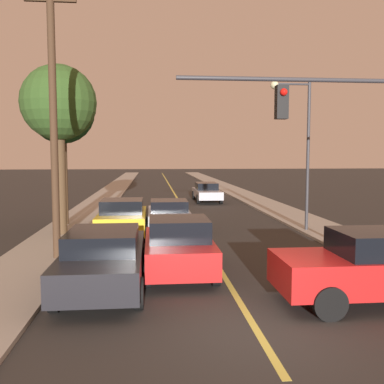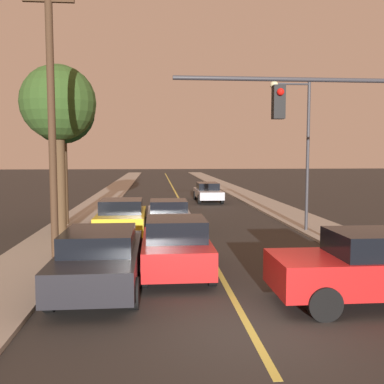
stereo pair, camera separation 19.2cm
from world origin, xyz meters
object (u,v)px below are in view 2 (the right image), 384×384
(tree_left_near, at_px, (58,105))
(car_near_lane_front, at_px, (176,246))
(tree_left_far, at_px, (62,113))
(car_outer_lane_second, at_px, (122,218))
(car_outer_lane_front, at_px, (100,258))
(car_near_lane_second, at_px, (168,215))
(utility_pole_left, at_px, (52,117))
(car_crossing_right, at_px, (369,267))
(streetlamp_right, at_px, (298,134))
(car_far_oncoming, at_px, (208,192))
(traffic_signal_mast, at_px, (343,133))

(tree_left_near, bearing_deg, car_near_lane_front, -53.69)
(tree_left_near, distance_m, tree_left_far, 2.61)
(car_outer_lane_second, bearing_deg, car_outer_lane_front, -90.00)
(car_near_lane_second, distance_m, tree_left_near, 6.72)
(utility_pole_left, bearing_deg, tree_left_near, 99.46)
(car_crossing_right, bearing_deg, streetlamp_right, -8.61)
(car_outer_lane_front, height_order, car_far_oncoming, car_outer_lane_front)
(car_near_lane_second, distance_m, tree_left_far, 7.15)
(car_outer_lane_front, xyz_separation_m, streetlamp_right, (7.76, 7.60, 3.57))
(car_near_lane_front, xyz_separation_m, streetlamp_right, (5.75, 6.30, 3.58))
(streetlamp_right, bearing_deg, car_near_lane_front, -132.37)
(car_outer_lane_second, height_order, tree_left_near, tree_left_near)
(traffic_signal_mast, distance_m, tree_left_near, 11.73)
(car_far_oncoming, relative_size, tree_left_far, 0.73)
(car_outer_lane_front, bearing_deg, utility_pole_left, 120.39)
(traffic_signal_mast, height_order, utility_pole_left, utility_pole_left)
(car_near_lane_second, distance_m, utility_pole_left, 7.54)
(car_crossing_right, height_order, utility_pole_left, utility_pole_left)
(car_far_oncoming, relative_size, tree_left_near, 0.72)
(car_far_oncoming, relative_size, traffic_signal_mast, 0.79)
(car_near_lane_second, distance_m, car_outer_lane_second, 2.37)
(car_near_lane_second, bearing_deg, car_outer_lane_second, -148.18)
(car_near_lane_second, bearing_deg, tree_left_near, -170.78)
(car_near_lane_front, relative_size, car_crossing_right, 0.91)
(car_near_lane_front, height_order, traffic_signal_mast, traffic_signal_mast)
(car_outer_lane_front, relative_size, streetlamp_right, 0.75)
(tree_left_near, bearing_deg, car_outer_lane_front, -71.01)
(car_near_lane_front, distance_m, utility_pole_left, 5.80)
(streetlamp_right, bearing_deg, utility_pole_left, -155.49)
(utility_pole_left, xyz_separation_m, tree_left_far, (-1.12, 6.95, 0.82))
(car_near_lane_second, bearing_deg, car_crossing_right, -66.47)
(streetlamp_right, bearing_deg, traffic_signal_mast, -99.24)
(car_far_oncoming, height_order, tree_left_far, tree_left_far)
(car_outer_lane_second, bearing_deg, utility_pole_left, -115.86)
(car_far_oncoming, height_order, car_crossing_right, car_crossing_right)
(car_outer_lane_front, height_order, car_outer_lane_second, car_outer_lane_second)
(tree_left_near, bearing_deg, tree_left_far, 98.71)
(car_near_lane_front, bearing_deg, tree_left_far, 119.49)
(traffic_signal_mast, bearing_deg, car_crossing_right, -96.49)
(car_outer_lane_front, relative_size, tree_left_far, 0.71)
(traffic_signal_mast, bearing_deg, car_outer_lane_front, -175.94)
(car_crossing_right, relative_size, tree_left_far, 0.63)
(car_outer_lane_second, xyz_separation_m, tree_left_near, (-2.61, 0.50, 4.75))
(car_crossing_right, relative_size, tree_left_near, 0.62)
(car_crossing_right, bearing_deg, utility_pole_left, 59.42)
(streetlamp_right, relative_size, tree_left_far, 0.94)
(tree_left_near, bearing_deg, traffic_signal_mast, -37.67)
(car_outer_lane_front, xyz_separation_m, traffic_signal_mast, (6.60, 0.47, 3.24))
(car_outer_lane_front, xyz_separation_m, car_far_oncoming, (5.34, 20.71, -0.09))
(car_near_lane_front, distance_m, tree_left_near, 9.13)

